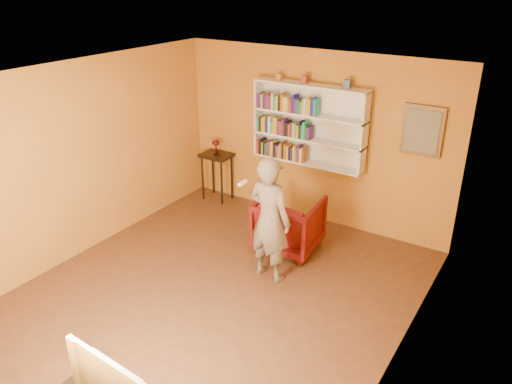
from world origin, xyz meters
TOP-DOWN VIEW (x-y plane):
  - room_shell at (0.00, 0.00)m, footprint 5.30×5.80m
  - bookshelf at (0.00, 2.41)m, footprint 1.80×0.29m
  - books_row_lower at (-0.44, 2.30)m, footprint 0.84×0.19m
  - books_row_middle at (-0.40, 2.30)m, footprint 0.93×0.18m
  - books_row_upper at (-0.35, 2.30)m, footprint 1.00×0.19m
  - ornament_left at (-0.53, 2.35)m, footprint 0.07×0.07m
  - ornament_centre at (-0.11, 2.35)m, footprint 0.08×0.08m
  - ornament_right at (0.57, 2.35)m, footprint 0.09×0.09m
  - framed_painting at (1.65, 2.46)m, footprint 0.55×0.05m
  - console_table at (-1.69, 2.25)m, footprint 0.51×0.39m
  - ruby_lustre at (-1.69, 2.25)m, footprint 0.15×0.15m
  - armchair at (0.22, 1.40)m, footprint 0.93×0.95m
  - person at (0.35, 0.62)m, footprint 0.66×0.48m
  - game_remote at (0.12, 0.36)m, footprint 0.04×0.15m
  - television at (0.69, -2.25)m, footprint 0.98×0.19m

SIDE VIEW (x-z plane):
  - armchair at x=0.22m, z-range 0.00..0.80m
  - console_table at x=-1.69m, z-range 0.28..1.12m
  - television at x=0.69m, z-range 0.46..1.02m
  - person at x=0.35m, z-range 0.00..1.68m
  - room_shell at x=0.00m, z-range -0.42..2.46m
  - ruby_lustre at x=-1.69m, z-range 0.90..1.14m
  - books_row_lower at x=-0.44m, z-range 1.00..1.26m
  - game_remote at x=0.12m, z-range 1.37..1.41m
  - books_row_middle at x=-0.40m, z-range 1.38..1.64m
  - bookshelf at x=0.00m, z-range 0.98..2.21m
  - framed_painting at x=1.65m, z-range 1.40..2.10m
  - books_row_upper at x=-0.35m, z-range 1.76..2.02m
  - ornament_left at x=-0.53m, z-range 2.21..2.32m
  - ornament_centre at x=-0.11m, z-range 2.21..2.33m
  - ornament_right at x=0.57m, z-range 2.21..2.34m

